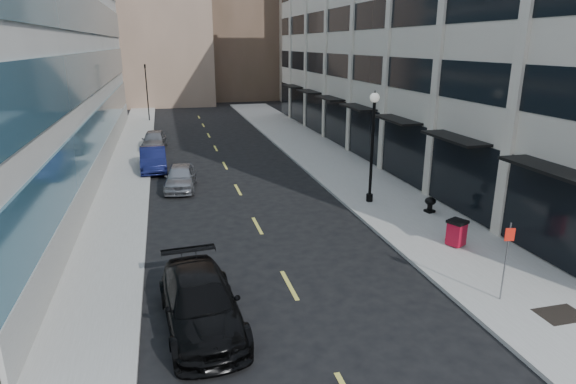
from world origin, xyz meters
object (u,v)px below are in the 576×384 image
lamppost (373,138)px  trash_bin (457,232)px  sign_post (507,252)px  urn_planter (430,203)px  car_black_pickup (201,303)px  car_blue_sedan (153,159)px  car_silver_sedan (181,177)px  car_grey_sedan (154,140)px  traffic_signal (145,68)px

lamppost → trash_bin: bearing=-80.4°
sign_post → urn_planter: 8.63m
car_black_pickup → urn_planter: car_black_pickup is taller
trash_bin → car_blue_sedan: bearing=101.7°
car_silver_sedan → car_blue_sedan: (-1.60, 4.85, 0.06)m
car_silver_sedan → lamppost: 11.33m
car_grey_sedan → lamppost: bearing=-52.5°
traffic_signal → urn_planter: size_ratio=9.16×
car_blue_sedan → urn_planter: car_blue_sedan is taller
traffic_signal → trash_bin: 41.08m
car_blue_sedan → car_silver_sedan: bearing=-73.3°
car_blue_sedan → sign_post: size_ratio=1.77×
car_black_pickup → trash_bin: bearing=12.1°
trash_bin → urn_planter: trash_bin is taller
sign_post → lamppost: bearing=102.4°
car_black_pickup → car_silver_sedan: bearing=85.6°
car_silver_sedan → car_grey_sedan: (-1.60, 11.89, 0.04)m
car_black_pickup → sign_post: (9.60, -1.09, 1.07)m
urn_planter → car_blue_sedan: bearing=137.0°
car_silver_sedan → urn_planter: bearing=-26.1°
traffic_signal → car_blue_sedan: (0.70, -22.15, -4.94)m
car_silver_sedan → urn_planter: car_silver_sedan is taller
car_blue_sedan → traffic_signal: bearing=90.2°
trash_bin → traffic_signal: bearing=83.6°
trash_bin → sign_post: bearing=-129.1°
car_grey_sedan → car_black_pickup: bearing=-82.2°
car_black_pickup → urn_planter: size_ratio=7.04×
lamppost → sign_post: 10.76m
car_grey_sedan → trash_bin: bearing=-58.0°
car_blue_sedan → trash_bin: size_ratio=4.27×
car_silver_sedan → urn_planter: (11.80, -7.66, -0.11)m
car_blue_sedan → lamppost: lamppost is taller
car_blue_sedan → car_grey_sedan: bearing=88.4°
car_black_pickup → car_blue_sedan: 19.74m
traffic_signal → car_silver_sedan: (2.30, -27.00, -4.99)m
car_grey_sedan → urn_planter: size_ratio=5.88×
lamppost → urn_planter: (2.20, -2.36, -2.95)m
trash_bin → sign_post: (-1.07, -4.26, 1.10)m
traffic_signal → car_silver_sedan: traffic_signal is taller
car_blue_sedan → sign_post: (11.20, -20.76, 1.07)m
trash_bin → car_silver_sedan: bearing=107.5°
trash_bin → lamppost: lamppost is taller
traffic_signal → car_grey_sedan: traffic_signal is taller
lamppost → car_black_pickup: bearing=-135.2°
lamppost → traffic_signal: bearing=110.2°
car_grey_sedan → urn_planter: 23.70m
car_black_pickup → trash_bin: size_ratio=4.83×
car_blue_sedan → car_black_pickup: bearing=-86.9°
car_black_pickup → car_blue_sedan: bearing=90.2°
car_blue_sedan → urn_planter: bearing=-44.6°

